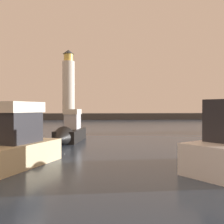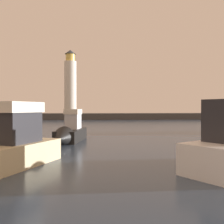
# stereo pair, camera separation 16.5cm
# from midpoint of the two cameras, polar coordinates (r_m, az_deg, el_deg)

# --- Properties ---
(ground_plane) EXTENTS (220.00, 220.00, 0.00)m
(ground_plane) POSITION_cam_midpoint_polar(r_m,az_deg,el_deg) (33.31, -1.45, -3.83)
(ground_plane) COLOR #2D3D51
(breakwater) EXTENTS (67.82, 6.44, 1.47)m
(breakwater) POSITION_cam_midpoint_polar(r_m,az_deg,el_deg) (64.27, -3.09, -0.94)
(breakwater) COLOR #423F3D
(breakwater) RESTS_ON ground_plane
(lighthouse) EXTENTS (2.92, 2.92, 15.37)m
(lighthouse) POSITION_cam_midpoint_polar(r_m,az_deg,el_deg) (64.66, -8.98, 6.17)
(lighthouse) COLOR silver
(lighthouse) RESTS_ON breakwater
(motorboat_2) EXTENTS (2.69, 5.95, 2.91)m
(motorboat_2) POSITION_cam_midpoint_polar(r_m,az_deg,el_deg) (21.35, -9.09, -4.36)
(motorboat_2) COLOR black
(motorboat_2) RESTS_ON ground_plane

